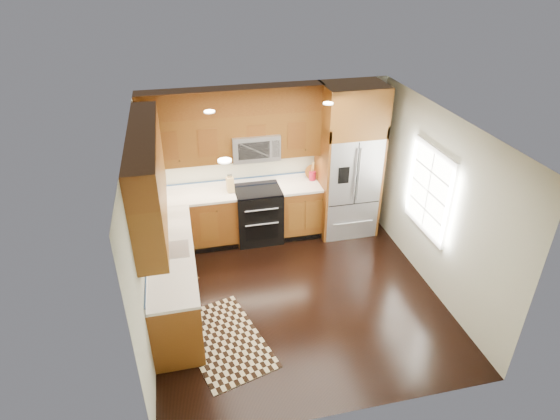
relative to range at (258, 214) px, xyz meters
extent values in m
plane|color=black|center=(0.25, -1.67, -0.47)|extent=(4.00, 4.00, 0.00)
cube|color=beige|center=(0.25, 0.33, 0.83)|extent=(4.00, 0.02, 2.60)
cube|color=beige|center=(-1.75, -1.67, 0.83)|extent=(0.02, 4.00, 2.60)
cube|color=beige|center=(2.25, -1.67, 0.83)|extent=(0.02, 4.00, 2.60)
cube|color=white|center=(2.23, -1.47, 0.93)|extent=(0.04, 1.10, 1.30)
cube|color=white|center=(2.22, -1.47, 0.93)|extent=(0.02, 0.95, 1.15)
cube|color=brown|center=(-1.06, 0.03, -0.02)|extent=(1.37, 0.60, 0.90)
cube|color=brown|center=(0.74, 0.03, -0.02)|extent=(0.72, 0.60, 0.90)
cube|color=brown|center=(-1.45, -1.47, -0.02)|extent=(0.60, 2.40, 0.90)
cube|color=white|center=(-0.32, 0.03, 0.45)|extent=(2.85, 0.62, 0.04)
cube|color=white|center=(-1.45, -1.47, 0.45)|extent=(0.62, 2.40, 0.04)
cube|color=brown|center=(-0.32, 0.17, 1.36)|extent=(2.85, 0.33, 0.75)
cube|color=brown|center=(-1.58, -1.47, 1.36)|extent=(0.33, 2.40, 0.75)
cube|color=brown|center=(-0.32, 0.17, 1.93)|extent=(2.85, 0.33, 0.40)
cube|color=brown|center=(-1.58, -1.47, 1.93)|extent=(0.33, 2.40, 0.40)
cube|color=black|center=(0.00, 0.00, -0.01)|extent=(0.76, 0.64, 0.92)
cube|color=black|center=(0.00, 0.00, 0.47)|extent=(0.76, 0.60, 0.02)
cube|color=black|center=(0.00, -0.31, 0.15)|extent=(0.55, 0.01, 0.18)
cube|color=black|center=(0.00, -0.31, -0.17)|extent=(0.55, 0.01, 0.28)
cylinder|color=#B2B2B7|center=(0.00, -0.34, 0.27)|extent=(0.55, 0.02, 0.02)
cylinder|color=#B2B2B7|center=(0.00, -0.34, 0.00)|extent=(0.55, 0.02, 0.02)
cube|color=#B2B2B7|center=(0.00, 0.13, 1.19)|extent=(0.76, 0.40, 0.42)
cube|color=black|center=(-0.05, -0.06, 1.19)|extent=(0.50, 0.01, 0.28)
cube|color=#B2B2B7|center=(1.55, -0.04, 0.43)|extent=(0.90, 0.74, 1.80)
cube|color=black|center=(1.55, -0.41, 0.78)|extent=(0.01, 0.01, 1.08)
cube|color=black|center=(1.33, -0.41, 0.78)|extent=(0.18, 0.01, 0.28)
cube|color=brown|center=(1.08, -0.04, 0.53)|extent=(0.04, 0.74, 2.00)
cube|color=brown|center=(2.02, -0.04, 0.53)|extent=(0.04, 0.74, 2.00)
cube|color=brown|center=(1.55, -0.04, 1.73)|extent=(0.98, 0.74, 0.80)
cube|color=#B2B2B7|center=(-1.45, -1.47, 0.48)|extent=(0.50, 0.42, 0.02)
cylinder|color=#B2B2B7|center=(-1.65, -1.25, 0.61)|extent=(0.02, 0.02, 0.28)
torus|color=#B2B2B7|center=(-1.65, -1.33, 0.75)|extent=(0.18, 0.02, 0.18)
cube|color=black|center=(-0.88, -2.30, -0.46)|extent=(1.26, 1.67, 0.01)
cube|color=tan|center=(-0.44, 0.05, 0.59)|extent=(0.12, 0.16, 0.24)
cylinder|color=#A3142E|center=(0.98, 0.15, 0.55)|extent=(0.15, 0.15, 0.15)
cylinder|color=brown|center=(1.00, 0.19, 0.48)|extent=(0.33, 0.33, 0.02)
camera|label=1|loc=(-1.17, -6.76, 4.00)|focal=30.00mm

